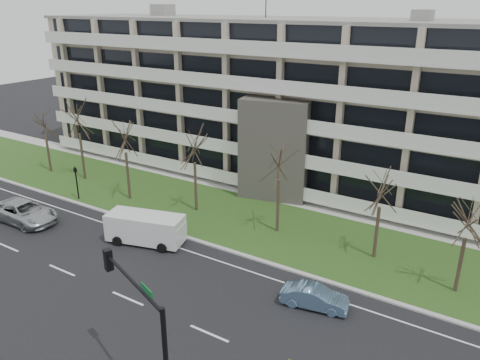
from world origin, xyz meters
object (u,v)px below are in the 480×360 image
Objects in this scene: blue_sedan at (315,297)px; traffic_signal at (144,328)px; silver_pickup at (24,212)px; white_van at (146,226)px; pedestrian_signal at (76,179)px.

traffic_signal is at bearing 152.01° from blue_sedan.
white_van reaches higher than silver_pickup.
blue_sedan is at bearing 94.15° from traffic_signal.
traffic_signal is 25.57m from pedestrian_signal.
pedestrian_signal is (-21.28, 14.02, -2.18)m from traffic_signal.
blue_sedan is at bearing -87.18° from silver_pickup.
white_van is (10.86, 2.58, 0.48)m from silver_pickup.
silver_pickup is at bearing -75.45° from pedestrian_signal.
traffic_signal is (21.30, -8.62, 3.32)m from silver_pickup.
blue_sedan is 0.65× the size of white_van.
silver_pickup is at bearing 178.06° from white_van.
traffic_signal is (-3.21, -10.48, 3.52)m from blue_sedan.
blue_sedan is 1.26× the size of pedestrian_signal.
pedestrian_signal reaches higher than white_van.
silver_pickup is at bearing 83.38° from blue_sedan.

